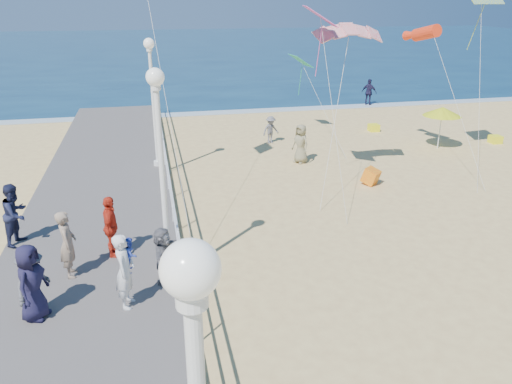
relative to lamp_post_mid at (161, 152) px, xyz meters
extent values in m
plane|color=#E8C779|center=(5.35, 0.00, -3.66)|extent=(160.00, 160.00, 0.00)
cube|color=#0C2E4C|center=(5.35, 65.00, -3.65)|extent=(160.00, 90.00, 0.05)
cube|color=silver|center=(5.35, 20.50, -3.63)|extent=(160.00, 1.20, 0.04)
cube|color=#66605C|center=(-2.15, 0.00, -3.46)|extent=(5.00, 44.00, 0.40)
cube|color=white|center=(0.30, 0.00, -2.21)|extent=(0.05, 42.00, 0.06)
cube|color=white|center=(0.30, 0.00, -2.71)|extent=(0.05, 42.00, 0.04)
sphere|color=white|center=(0.00, -9.00, 1.84)|extent=(0.44, 0.44, 0.44)
cylinder|color=white|center=(0.00, 0.00, -3.16)|extent=(0.36, 0.36, 0.20)
cylinder|color=white|center=(0.00, 0.00, -0.81)|extent=(0.14, 0.14, 4.70)
sphere|color=white|center=(0.00, 0.00, 1.84)|extent=(0.44, 0.44, 0.44)
cylinder|color=white|center=(0.00, 9.00, -3.16)|extent=(0.36, 0.36, 0.20)
cylinder|color=white|center=(0.00, 9.00, -0.81)|extent=(0.14, 0.14, 4.70)
sphere|color=white|center=(0.00, 9.00, 1.84)|extent=(0.44, 0.44, 0.44)
imported|color=white|center=(-1.04, -1.56, -2.33)|extent=(0.56, 0.75, 1.86)
imported|color=blue|center=(-0.89, -1.41, -1.99)|extent=(0.39, 0.46, 0.85)
imported|color=#4F4F53|center=(-3.09, -1.44, -2.45)|extent=(0.99, 1.20, 1.62)
imported|color=red|center=(-1.49, 1.04, -2.37)|extent=(0.52, 1.08, 1.78)
imported|color=#191632|center=(-3.07, -1.61, -2.35)|extent=(0.84, 1.03, 1.83)
imported|color=slate|center=(-0.13, -0.68, -2.50)|extent=(0.82, 1.48, 1.52)
imported|color=gray|center=(-2.52, 0.17, -2.35)|extent=(0.48, 0.69, 1.83)
imported|color=#1C203D|center=(-4.25, 2.45, -2.33)|extent=(0.98, 1.10, 1.86)
imported|color=slate|center=(5.96, 12.73, -2.94)|extent=(1.05, 0.81, 1.44)
imported|color=#1D1A39|center=(15.06, 20.70, -2.73)|extent=(1.10, 1.08, 1.85)
imported|color=#807A59|center=(6.52, 9.22, -2.75)|extent=(0.95, 1.06, 1.81)
cube|color=#EE450E|center=(8.50, 5.78, -3.36)|extent=(0.88, 0.90, 0.74)
cylinder|color=white|center=(14.06, 9.93, -2.76)|extent=(0.05, 0.05, 1.80)
cone|color=#C9D516|center=(14.06, 9.93, -1.75)|extent=(1.90, 1.90, 0.45)
cube|color=#FCF81A|center=(12.36, 13.90, -3.46)|extent=(0.55, 0.55, 0.40)
cube|color=#F9F71A|center=(17.59, 10.21, -3.46)|extent=(0.55, 0.55, 0.40)
cylinder|color=red|center=(12.06, 8.93, 2.08)|extent=(0.96, 2.42, 1.03)
cube|color=#D950AF|center=(6.03, 5.85, 2.93)|extent=(1.42, 1.57, 0.73)
cube|color=#24A876|center=(8.02, 14.42, 0.34)|extent=(1.16, 1.31, 0.66)
camera|label=1|loc=(-0.19, -12.05, 3.61)|focal=35.00mm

